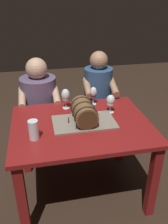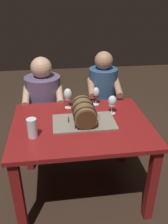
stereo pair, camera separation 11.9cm
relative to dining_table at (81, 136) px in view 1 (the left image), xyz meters
The scene contains 9 objects.
ground_plane 0.62m from the dining_table, ahead, with size 8.00×8.00×0.00m, color #332319.
dining_table is the anchor object (origin of this frame).
barrel_cake 0.21m from the dining_table, 13.94° to the left, with size 0.52×0.31×0.20m.
wine_glass_rose 0.41m from the dining_table, 105.42° to the left, with size 0.08×0.08×0.19m.
wine_glass_red 0.46m from the dining_table, 61.53° to the left, with size 0.06×0.06×0.18m.
wine_glass_white 0.40m from the dining_table, 25.95° to the left, with size 0.07×0.07×0.17m.
beer_pint 0.46m from the dining_table, 158.27° to the right, with size 0.07×0.07×0.15m.
person_seated_left 0.76m from the dining_table, 115.35° to the left, with size 0.41×0.48×1.14m.
person_seated_right 0.76m from the dining_table, 64.65° to the left, with size 0.37×0.46×1.17m.
Camera 1 is at (-0.32, -1.66, 1.73)m, focal length 37.72 mm.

